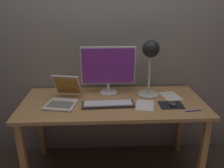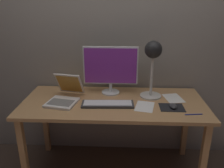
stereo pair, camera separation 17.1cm
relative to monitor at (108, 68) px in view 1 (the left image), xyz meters
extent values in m
cube|color=gray|center=(0.04, 0.21, 0.31)|extent=(4.80, 0.06, 2.60)
cube|color=tan|center=(0.04, -0.19, -0.27)|extent=(1.60, 0.70, 0.03)
cube|color=tan|center=(-0.70, -0.48, -0.64)|extent=(0.05, 0.05, 0.71)
cube|color=tan|center=(0.78, -0.48, -0.64)|extent=(0.05, 0.05, 0.71)
cube|color=tan|center=(-0.70, 0.10, -0.64)|extent=(0.05, 0.05, 0.71)
cube|color=tan|center=(0.78, 0.10, -0.64)|extent=(0.05, 0.05, 0.71)
cylinder|color=silver|center=(0.00, 0.00, -0.24)|extent=(0.17, 0.17, 0.01)
cylinder|color=silver|center=(0.00, 0.00, -0.20)|extent=(0.03, 0.03, 0.08)
cube|color=silver|center=(0.00, 0.00, 0.02)|extent=(0.50, 0.03, 0.35)
cube|color=purple|center=(0.00, -0.02, 0.02)|extent=(0.48, 0.00, 0.33)
cube|color=#38383A|center=(-0.01, -0.27, -0.24)|extent=(0.45, 0.16, 0.02)
cube|color=silver|center=(-0.01, -0.27, -0.23)|extent=(0.41, 0.13, 0.01)
cube|color=silver|center=(-0.41, -0.26, -0.24)|extent=(0.28, 0.28, 0.02)
cube|color=slate|center=(-0.41, -0.28, -0.23)|extent=(0.23, 0.17, 0.00)
cube|color=silver|center=(-0.37, -0.09, -0.13)|extent=(0.26, 0.17, 0.21)
cube|color=gold|center=(-0.37, -0.09, -0.13)|extent=(0.23, 0.15, 0.18)
cylinder|color=beige|center=(0.37, -0.07, -0.24)|extent=(0.19, 0.19, 0.01)
cylinder|color=silver|center=(0.37, -0.07, -0.04)|extent=(0.02, 0.02, 0.39)
sphere|color=black|center=(0.37, -0.07, 0.19)|extent=(0.15, 0.15, 0.15)
sphere|color=#FFEAB2|center=(0.37, -0.08, 0.15)|extent=(0.05, 0.05, 0.05)
cube|color=black|center=(0.52, -0.29, -0.25)|extent=(0.20, 0.16, 0.00)
ellipsoid|color=#38383A|center=(0.53, -0.30, -0.23)|extent=(0.06, 0.10, 0.03)
cube|color=white|center=(0.58, -0.10, -0.25)|extent=(0.19, 0.24, 0.00)
cube|color=white|center=(0.30, -0.28, -0.25)|extent=(0.19, 0.24, 0.00)
cylinder|color=#2633A5|center=(0.67, -0.41, -0.25)|extent=(0.14, 0.02, 0.01)
camera|label=1|loc=(-0.06, -2.07, 0.60)|focal=37.44mm
camera|label=2|loc=(0.11, -2.07, 0.60)|focal=37.44mm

